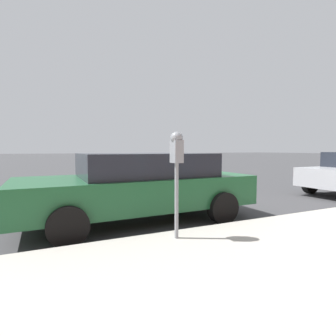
# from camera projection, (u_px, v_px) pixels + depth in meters

# --- Properties ---
(ground_plane) EXTENTS (220.00, 220.00, 0.00)m
(ground_plane) POSITION_uv_depth(u_px,v_px,m) (161.00, 208.00, 6.71)
(ground_plane) COLOR #424244
(parking_meter) EXTENTS (0.21, 0.19, 1.63)m
(parking_meter) POSITION_uv_depth(u_px,v_px,m) (177.00, 157.00, 3.95)
(parking_meter) COLOR gray
(parking_meter) RESTS_ON sidewalk
(car_green) EXTENTS (2.21, 4.77, 1.41)m
(car_green) POSITION_uv_depth(u_px,v_px,m) (140.00, 185.00, 5.49)
(car_green) COLOR #1E5B33
(car_green) RESTS_ON ground_plane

